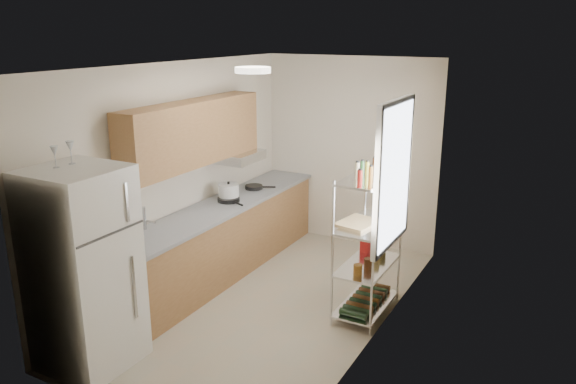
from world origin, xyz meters
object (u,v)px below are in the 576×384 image
espresso_machine (389,206)px  refrigerator (84,269)px  cutting_board (358,223)px  frying_pan_large (229,199)px  rice_cooker (229,192)px

espresso_machine → refrigerator: bearing=-121.2°
cutting_board → espresso_machine: espresso_machine is taller
refrigerator → frying_pan_large: bearing=91.1°
refrigerator → cutting_board: refrigerator is taller
cutting_board → espresso_machine: (0.23, 0.30, 0.13)m
frying_pan_large → espresso_machine: size_ratio=0.95×
refrigerator → espresso_machine: (2.01, 2.30, 0.24)m
rice_cooker → espresso_machine: 2.09m
refrigerator → espresso_machine: 3.06m
rice_cooker → espresso_machine: size_ratio=0.88×
refrigerator → espresso_machine: bearing=48.8°
refrigerator → rice_cooker: 2.37m
rice_cooker → cutting_board: (1.85, -0.37, 0.02)m
rice_cooker → cutting_board: bearing=-11.3°
cutting_board → refrigerator: bearing=-131.7°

